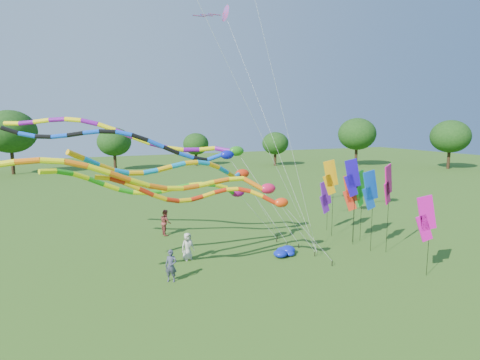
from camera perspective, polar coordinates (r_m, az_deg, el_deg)
name	(u,v)px	position (r m, az deg, el deg)	size (l,w,h in m)	color
ground	(322,290)	(20.51, 11.65, -15.05)	(160.00, 160.00, 0.00)	#285215
tree_ring	(382,173)	(21.94, 19.49, 1.00)	(118.94, 118.90, 9.50)	#382314
tube_kite_red	(219,196)	(20.17, -2.95, -2.25)	(12.09, 1.58, 6.23)	black
tube_kite_orange	(183,181)	(19.85, -8.07, -0.09)	(15.93, 1.71, 7.27)	black
tube_kite_purple	(148,139)	(25.03, -12.91, 5.77)	(16.28, 7.08, 8.99)	black
tube_kite_blue	(147,145)	(23.64, -13.16, 4.86)	(15.59, 3.85, 8.36)	black
tube_kite_cyan	(194,170)	(21.79, -6.53, 1.43)	(12.93, 4.78, 7.35)	black
tube_kite_green	(177,187)	(22.88, -8.94, -1.05)	(13.70, 2.00, 6.45)	black
delta_kite_high_c	(224,13)	(28.72, -2.24, 22.61)	(5.41, 7.26, 16.60)	black
banner_pole_blue_b	(352,178)	(26.79, 15.66, 0.27)	(1.14, 0.37, 5.72)	black
banner_pole_magenta_b	(388,185)	(25.74, 20.31, -0.63)	(1.10, 0.54, 5.56)	black
banner_pole_green	(360,189)	(27.84, 16.75, -1.19)	(1.12, 0.45, 4.89)	black
banner_pole_magenta_a	(426,219)	(22.94, 24.91, -5.00)	(1.12, 0.47, 4.35)	black
banner_pole_orange	(330,178)	(28.50, 12.72, 0.32)	(1.15, 0.36, 5.46)	black
banner_pole_violet	(325,197)	(30.18, 12.05, -2.38)	(1.16, 0.24, 3.79)	black
banner_pole_blue_a	(370,190)	(25.82, 18.01, -1.40)	(1.16, 0.18, 5.15)	black
banner_pole_red	(351,193)	(27.51, 15.48, -1.75)	(1.12, 0.48, 4.65)	black
blue_nylon_heap	(286,252)	(24.76, 6.49, -10.21)	(1.47, 1.45, 0.48)	#0C1EA8
person_a	(188,246)	(23.98, -7.46, -9.35)	(0.79, 0.52, 1.62)	beige
person_b	(171,266)	(21.04, -9.78, -11.94)	(0.60, 0.40, 1.66)	#3A3C52
person_c	(166,222)	(29.26, -10.54, -5.93)	(0.89, 0.70, 1.84)	brown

